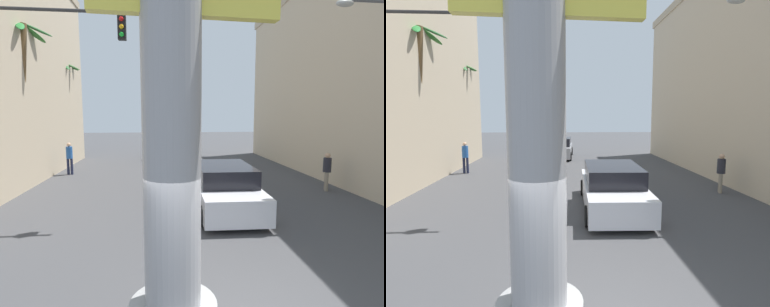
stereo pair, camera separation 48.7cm
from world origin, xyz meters
The scene contains 9 objects.
ground_plane centered at (0.00, 10.00, 0.00)m, with size 89.21×89.21×0.00m, color #424244.
neon_sign_pole centered at (-0.80, 0.18, 4.12)m, with size 2.75×1.24×9.36m.
traffic_light_mast centered at (-5.23, 5.89, 4.57)m, with size 5.84×0.32×6.48m.
car_lead centered at (1.29, 6.58, 0.74)m, with size 2.23×5.14×1.56m.
car_far centered at (-0.71, 19.61, 0.74)m, with size 2.25×4.80×1.56m.
palm_tree_far_left centered at (-7.50, 17.22, 4.30)m, with size 2.67×2.67×6.90m.
palm_tree_mid_left centered at (-7.07, 10.54, 4.67)m, with size 2.97×2.84×7.43m.
pedestrian_far_left centered at (-6.00, 13.45, 1.05)m, with size 0.36×0.36×1.79m.
pedestrian_mid_right centered at (6.30, 8.49, 0.98)m, with size 0.44×0.44×1.68m.
Camera 1 is at (-0.96, -3.71, 3.31)m, focal length 28.00 mm.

